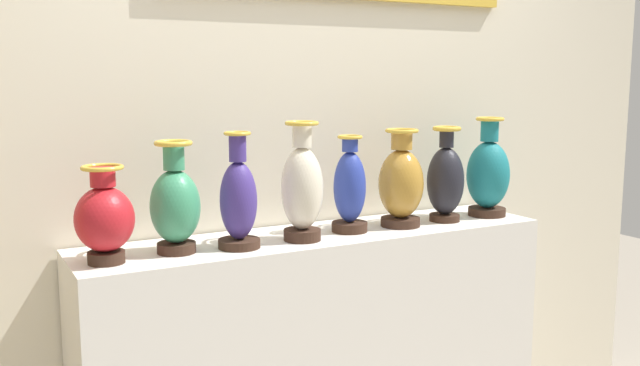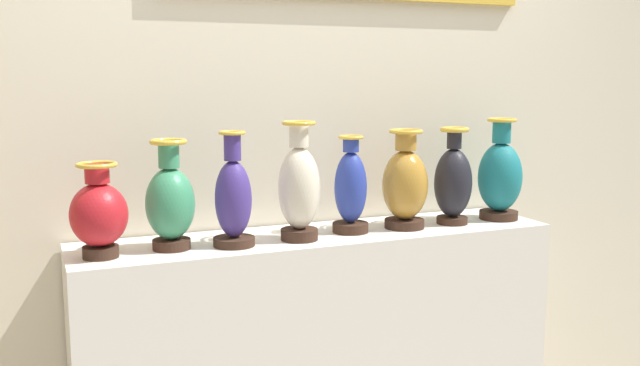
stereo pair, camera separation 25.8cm
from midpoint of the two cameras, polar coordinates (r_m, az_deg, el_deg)
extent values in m
cube|color=silver|center=(2.77, -2.75, -14.63)|extent=(1.80, 0.40, 1.04)
cube|color=beige|center=(2.80, -5.20, 4.51)|extent=(3.85, 0.10, 2.83)
cylinder|color=#382319|center=(2.34, -19.99, -5.70)|extent=(0.11, 0.11, 0.04)
ellipsoid|color=red|center=(2.31, -20.14, -2.79)|extent=(0.18, 0.18, 0.20)
cylinder|color=red|center=(2.29, -20.31, 0.43)|extent=(0.08, 0.08, 0.06)
torus|color=gold|center=(2.29, -20.34, 1.16)|extent=(0.13, 0.13, 0.01)
cylinder|color=#382319|center=(2.40, -14.59, -5.12)|extent=(0.13, 0.13, 0.03)
ellipsoid|color=#388C60|center=(2.38, -14.71, -1.88)|extent=(0.16, 0.16, 0.24)
cylinder|color=#388C60|center=(2.35, -14.86, 2.07)|extent=(0.07, 0.07, 0.09)
torus|color=gold|center=(2.35, -14.90, 3.13)|extent=(0.12, 0.12, 0.02)
cylinder|color=#382319|center=(2.43, -9.61, -4.88)|extent=(0.14, 0.14, 0.03)
ellipsoid|color=#3F2D7F|center=(2.40, -9.69, -1.44)|extent=(0.13, 0.13, 0.27)
cylinder|color=#3F2D7F|center=(2.37, -9.80, 2.84)|extent=(0.06, 0.06, 0.09)
torus|color=gold|center=(2.37, -9.83, 3.97)|extent=(0.09, 0.09, 0.01)
cylinder|color=#382319|center=(2.51, -4.40, -4.22)|extent=(0.13, 0.13, 0.04)
ellipsoid|color=beige|center=(2.48, -4.44, -0.48)|extent=(0.15, 0.15, 0.29)
cylinder|color=beige|center=(2.46, -4.49, 3.86)|extent=(0.07, 0.07, 0.08)
torus|color=gold|center=(2.45, -4.50, 4.84)|extent=(0.12, 0.12, 0.01)
cylinder|color=#382319|center=(2.64, -0.39, -3.59)|extent=(0.13, 0.13, 0.04)
ellipsoid|color=#263899|center=(2.62, -0.40, -0.35)|extent=(0.12, 0.12, 0.27)
cylinder|color=#263899|center=(2.60, -0.40, 3.14)|extent=(0.06, 0.06, 0.05)
torus|color=gold|center=(2.59, -0.40, 3.74)|extent=(0.09, 0.09, 0.01)
cylinder|color=#382319|center=(2.74, 3.86, -3.18)|extent=(0.15, 0.15, 0.03)
ellipsoid|color=#B27F2D|center=(2.72, 3.89, -0.08)|extent=(0.18, 0.18, 0.27)
cylinder|color=#B27F2D|center=(2.70, 3.92, 3.47)|extent=(0.08, 0.08, 0.07)
torus|color=gold|center=(2.70, 3.93, 4.24)|extent=(0.13, 0.13, 0.01)
cylinder|color=#382319|center=(2.86, 7.52, -2.82)|extent=(0.12, 0.12, 0.03)
ellipsoid|color=black|center=(2.84, 7.57, 0.14)|extent=(0.15, 0.15, 0.27)
cylinder|color=black|center=(2.82, 7.64, 3.62)|extent=(0.06, 0.06, 0.07)
torus|color=gold|center=(2.81, 7.66, 4.38)|extent=(0.11, 0.11, 0.02)
cylinder|color=#382319|center=(3.00, 10.97, -2.31)|extent=(0.15, 0.15, 0.03)
ellipsoid|color=#19727A|center=(2.98, 11.06, 0.64)|extent=(0.18, 0.18, 0.28)
cylinder|color=#19727A|center=(2.96, 11.16, 4.21)|extent=(0.07, 0.07, 0.09)
torus|color=gold|center=(2.95, 11.19, 5.10)|extent=(0.12, 0.12, 0.02)
camera|label=1|loc=(0.13, -92.86, -0.43)|focal=39.55mm
camera|label=2|loc=(0.13, 87.14, 0.43)|focal=39.55mm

